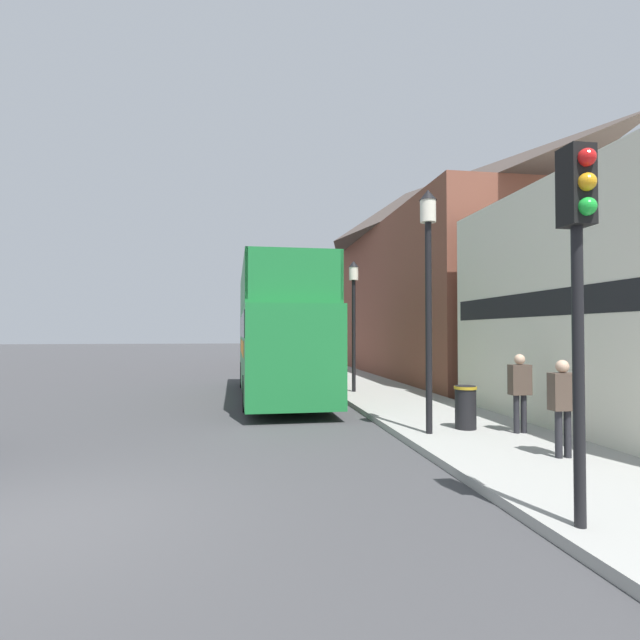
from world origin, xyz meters
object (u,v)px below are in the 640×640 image
object	(u,v)px
parked_car_ahead_of_bus	(282,364)
pedestrian_second	(520,385)
pedestrian_nearest	(563,399)
litter_bin	(466,406)
tour_bus	(278,341)
lamp_post_second	(354,301)
traffic_signal	(578,248)
lamp_post_nearest	(428,266)

from	to	relation	value
parked_car_ahead_of_bus	pedestrian_second	bearing A→B (deg)	-76.10
pedestrian_nearest	pedestrian_second	bearing A→B (deg)	78.06
litter_bin	tour_bus	bearing A→B (deg)	116.31
lamp_post_second	litter_bin	xyz separation A→B (m)	(0.84, -6.84, -2.64)
pedestrian_second	tour_bus	bearing A→B (deg)	119.91
pedestrian_nearest	traffic_signal	world-z (taller)	traffic_signal
parked_car_ahead_of_bus	lamp_post_second	bearing A→B (deg)	-75.82
tour_bus	traffic_signal	size ratio (longest dim) A/B	2.52
pedestrian_second	litter_bin	distance (m)	1.17
litter_bin	pedestrian_nearest	bearing A→B (deg)	-79.11
lamp_post_nearest	lamp_post_second	bearing A→B (deg)	89.22
tour_bus	pedestrian_nearest	world-z (taller)	tour_bus
lamp_post_nearest	litter_bin	size ratio (longest dim) A/B	5.45
tour_bus	lamp_post_nearest	xyz separation A→B (m)	(2.50, -7.28, 1.66)
tour_bus	lamp_post_nearest	world-z (taller)	lamp_post_nearest
pedestrian_nearest	lamp_post_second	xyz separation A→B (m)	(-1.33, 9.37, 2.17)
lamp_post_second	lamp_post_nearest	bearing A→B (deg)	-90.78
traffic_signal	litter_bin	distance (m)	5.87
tour_bus	litter_bin	world-z (taller)	tour_bus
tour_bus	lamp_post_nearest	bearing A→B (deg)	-71.68
pedestrian_nearest	lamp_post_nearest	size ratio (longest dim) A/B	0.32
parked_car_ahead_of_bus	traffic_signal	size ratio (longest dim) A/B	0.99
lamp_post_second	litter_bin	bearing A→B (deg)	-82.99
tour_bus	lamp_post_nearest	distance (m)	7.88
lamp_post_second	pedestrian_second	bearing A→B (deg)	-76.82
parked_car_ahead_of_bus	pedestrian_nearest	distance (m)	17.24
parked_car_ahead_of_bus	pedestrian_second	size ratio (longest dim) A/B	2.50
traffic_signal	lamp_post_nearest	world-z (taller)	lamp_post_nearest
parked_car_ahead_of_bus	lamp_post_second	xyz separation A→B (m)	(1.85, -7.57, 2.63)
pedestrian_second	lamp_post_nearest	bearing A→B (deg)	172.15
parked_car_ahead_of_bus	lamp_post_nearest	world-z (taller)	lamp_post_nearest
pedestrian_second	pedestrian_nearest	bearing A→B (deg)	-101.94
lamp_post_nearest	pedestrian_nearest	bearing A→B (deg)	-57.06
lamp_post_second	traffic_signal	bearing A→B (deg)	-91.64
pedestrian_second	litter_bin	world-z (taller)	pedestrian_second
pedestrian_second	traffic_signal	size ratio (longest dim) A/B	0.40
tour_bus	traffic_signal	xyz separation A→B (m)	(2.25, -12.16, 1.20)
pedestrian_second	lamp_post_nearest	distance (m)	3.06
parked_car_ahead_of_bus	lamp_post_nearest	size ratio (longest dim) A/B	0.81
parked_car_ahead_of_bus	traffic_signal	xyz separation A→B (m)	(1.51, -19.61, 2.44)
lamp_post_nearest	lamp_post_second	size ratio (longest dim) A/B	1.10
parked_car_ahead_of_bus	lamp_post_second	distance (m)	8.22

